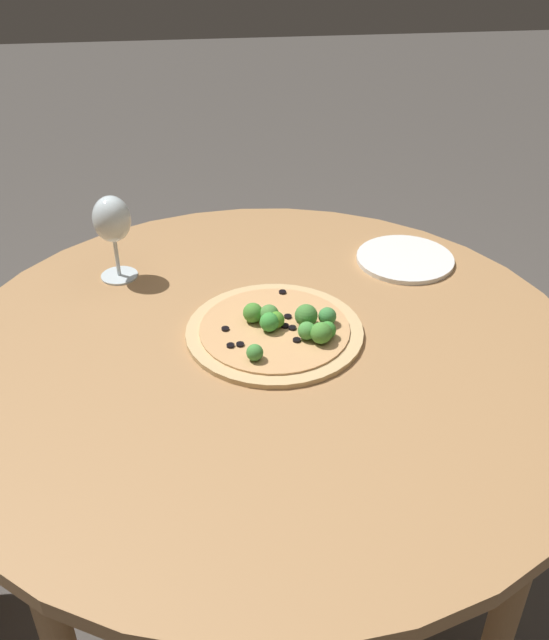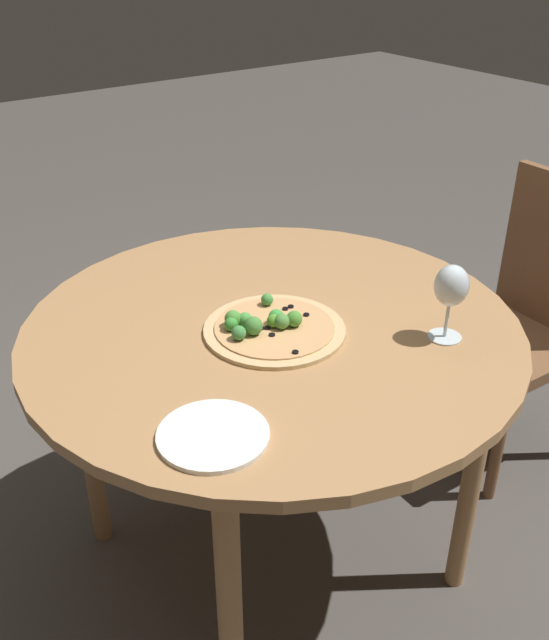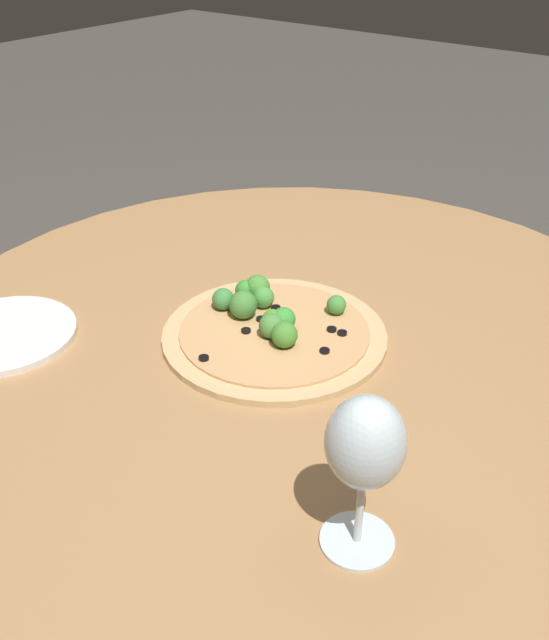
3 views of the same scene
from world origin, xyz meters
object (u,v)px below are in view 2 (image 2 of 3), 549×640
(chair, at_px, (523,317))
(plate_near, at_px, (213,435))
(pizza, at_px, (271,327))
(wine_glass, at_px, (451,288))

(chair, xyz_separation_m, plate_near, (-0.24, 1.26, 0.29))
(chair, relative_size, plate_near, 4.48)
(pizza, relative_size, plate_near, 1.56)
(pizza, height_order, wine_glass, wine_glass)
(pizza, relative_size, wine_glass, 1.82)
(plate_near, bearing_deg, pizza, -51.20)
(pizza, distance_m, plate_near, 0.38)
(chair, xyz_separation_m, wine_glass, (-0.24, 0.67, 0.40))
(chair, bearing_deg, pizza, -88.06)
(chair, distance_m, plate_near, 1.32)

